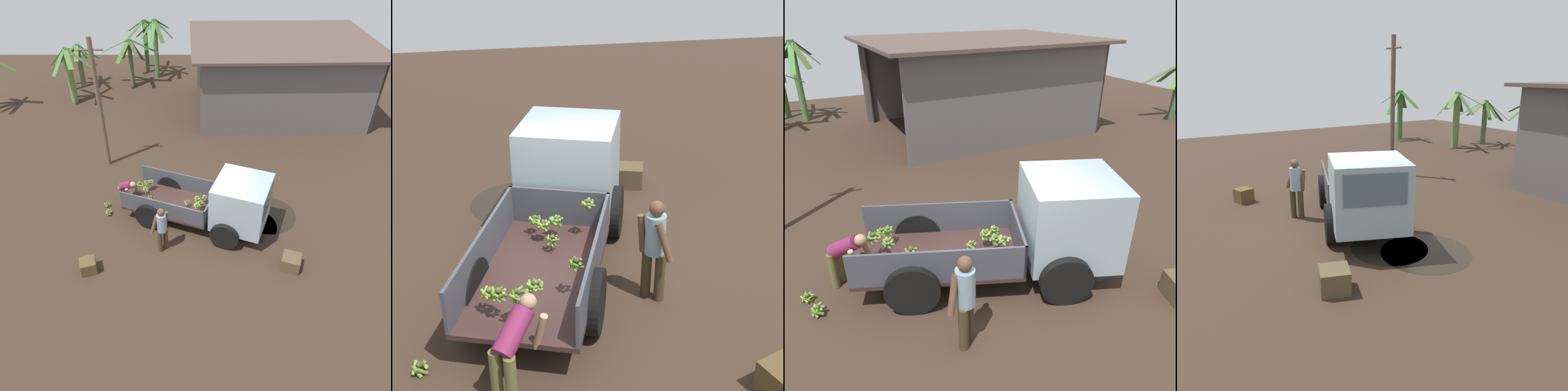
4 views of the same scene
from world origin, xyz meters
TOP-DOWN VIEW (x-y plane):
  - ground at (0.00, 0.00)m, footprint 36.00×36.00m
  - mud_patch_0 at (1.65, -0.00)m, footprint 1.80×1.80m
  - mud_patch_1 at (2.28, 0.56)m, footprint 2.06×2.06m
  - cargo_truck at (0.74, -0.11)m, footprint 5.10×3.31m
  - warehouse_shed at (4.43, 9.36)m, footprint 9.03×7.00m
  - banana_palm_1 at (-2.65, 13.66)m, footprint 2.27×2.21m
  - person_foreground_visitor at (-1.32, -1.09)m, footprint 0.59×0.48m
  - person_worker_loading at (-2.75, 1.13)m, footprint 0.86×0.80m
  - banana_bunch_on_ground_0 at (-3.51, 1.03)m, footprint 0.25×0.25m
  - banana_bunch_on_ground_1 at (-2.24, 2.32)m, footprint 0.22×0.23m
  - banana_bunch_on_ground_2 at (-3.38, 0.57)m, footprint 0.24×0.24m

SIDE VIEW (x-z plane):
  - ground at x=0.00m, z-range 0.00..0.00m
  - mud_patch_0 at x=1.65m, z-range 0.00..0.01m
  - mud_patch_1 at x=2.28m, z-range 0.00..0.01m
  - banana_bunch_on_ground_0 at x=-3.51m, z-range 0.01..0.18m
  - banana_bunch_on_ground_1 at x=-2.24m, z-range 0.01..0.21m
  - banana_bunch_on_ground_2 at x=-3.38m, z-range 0.01..0.23m
  - person_worker_loading at x=-2.75m, z-range 0.13..1.32m
  - person_foreground_visitor at x=-1.32m, z-range 0.09..1.76m
  - cargo_truck at x=0.74m, z-range 0.06..2.12m
  - banana_palm_1 at x=-2.65m, z-range 0.17..3.60m
  - warehouse_shed at x=4.43m, z-range 0.80..4.38m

